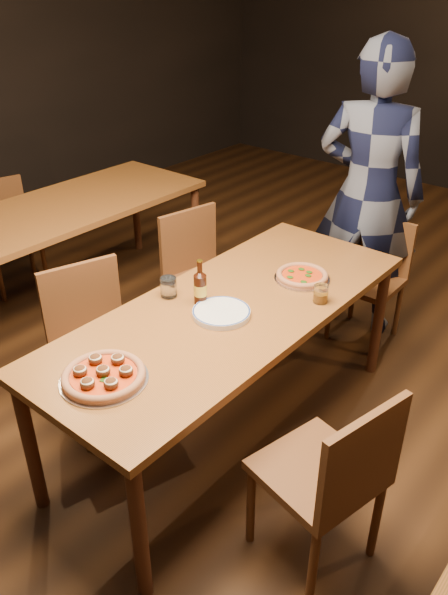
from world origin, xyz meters
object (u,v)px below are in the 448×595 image
Objects in this scene: table_left at (63,216)px; chair_main_sw at (208,281)px; water_glass at (169,287)px; amber_glass at (321,294)px; pizza_meatball at (104,375)px; chair_end at (368,281)px; table_main at (231,319)px; beer_bottle at (200,288)px; chair_nbr_left at (10,236)px; chair_main_nw at (100,350)px; chair_main_e at (318,470)px; diner at (369,194)px; pizza_margherita at (302,276)px; plate_stack at (221,313)px.

table_left is 1.12m from chair_main_sw.
amber_glass is at bearing 35.41° from water_glass.
amber_glass is (0.32, 1.05, 0.02)m from pizza_meatball.
amber_glass is at bearing -79.31° from chair_end.
beer_bottle is (-0.13, -0.07, 0.15)m from table_main.
beer_bottle is at bearing 16.18° from water_glass.
chair_main_sw is 10.27× the size of amber_glass.
chair_nbr_left is 2.58m from amber_glass.
chair_main_nw is 1.09× the size of chair_end.
table_main is 0.71m from chair_main_nw.
table_main is 20.32× the size of water_glass.
diner reaches higher than chair_main_e.
chair_end is 2.02m from pizza_meatball.
diner is (0.27, 1.49, 0.12)m from water_glass.
table_left is 1.81m from pizza_margherita.
table_main is 1.39m from diner.
diner is (-0.02, 1.37, 0.24)m from table_main.
beer_bottle is at bearing -114.67° from pizza_margherita.
chair_main_nw reaches higher than pizza_meatball.
chair_nbr_left is (-2.36, -1.05, 0.01)m from chair_end.
diner reaches higher than plate_stack.
pizza_margherita is (2.35, 0.25, 0.35)m from chair_nbr_left.
chair_end is 2.38× the size of pizza_meatball.
water_glass reaches higher than table_left.
diner is (-0.00, 2.12, 0.15)m from pizza_meatball.
pizza_margherita is at bearing -91.07° from chair_end.
diner is at bearing 134.17° from chair_end.
chair_main_sw is at bearing 117.02° from water_glass.
plate_stack is (-0.09, -0.53, -0.01)m from pizza_margherita.
beer_bottle is (-0.15, 0.02, 0.07)m from plate_stack.
plate_stack is at bearing -123.09° from chair_main_sw.
chair_nbr_left is at bearing -156.89° from chair_end.
beer_bottle is at bearing 98.84° from pizza_meatball.
table_main is 2.27m from chair_nbr_left.
chair_main_nw is at bearing 59.49° from diner.
table_main is 5.82× the size of pizza_meatball.
table_left is at bearing 77.38° from chair_main_nw.
plate_stack is at bearing 78.22° from diner.
amber_glass is (0.59, 0.42, -0.01)m from water_glass.
chair_main_e reaches higher than chair_main_nw.
chair_nbr_left is 2.39m from pizza_margherita.
pizza_margherita is (-0.61, 0.79, 0.32)m from chair_main_e.
chair_main_sw is 1.47m from pizza_meatball.
table_left is 2.00m from amber_glass.
amber_glass is (2.55, 0.11, 0.38)m from chair_nbr_left.
chair_nbr_left is at bearing 157.17° from pizza_meatball.
chair_main_nw is 0.71m from plate_stack.
chair_main_e reaches higher than chair_nbr_left.
water_glass is (-0.40, -1.35, 0.39)m from chair_end.
chair_main_e is at bearing -84.61° from chair_nbr_left.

